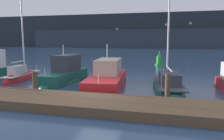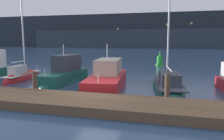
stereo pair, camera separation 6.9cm
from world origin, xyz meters
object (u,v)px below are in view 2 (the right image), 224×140
Objects in this scene: sailboat_berth_5 at (168,87)px; sailboat_berth_2 at (22,78)px; motorboat_berth_4 at (107,82)px; motorboat_berth_3 at (64,76)px; channel_buoy at (160,60)px.

sailboat_berth_2 is at bearing 177.28° from sailboat_berth_5.
sailboat_berth_5 reaches higher than motorboat_berth_4.
sailboat_berth_2 is 0.90× the size of sailboat_berth_5.
motorboat_berth_3 is 3.41× the size of channel_buoy.
sailboat_berth_5 is (12.27, -0.58, 0.00)m from sailboat_berth_2.
motorboat_berth_3 is at bearing 0.80° from sailboat_berth_2.
motorboat_berth_4 is at bearing -175.85° from sailboat_berth_5.
channel_buoy is (7.17, 14.10, 0.24)m from motorboat_berth_3.
motorboat_berth_4 is 0.80× the size of sailboat_berth_5.
sailboat_berth_5 is at bearing 4.15° from motorboat_berth_4.
motorboat_berth_4 is 4.15× the size of channel_buoy.
motorboat_berth_4 is at bearing -102.04° from channel_buoy.
motorboat_berth_3 is at bearing 166.44° from motorboat_berth_4.
channel_buoy is (3.21, 15.05, 0.31)m from motorboat_berth_4.
sailboat_berth_5 reaches higher than channel_buoy.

